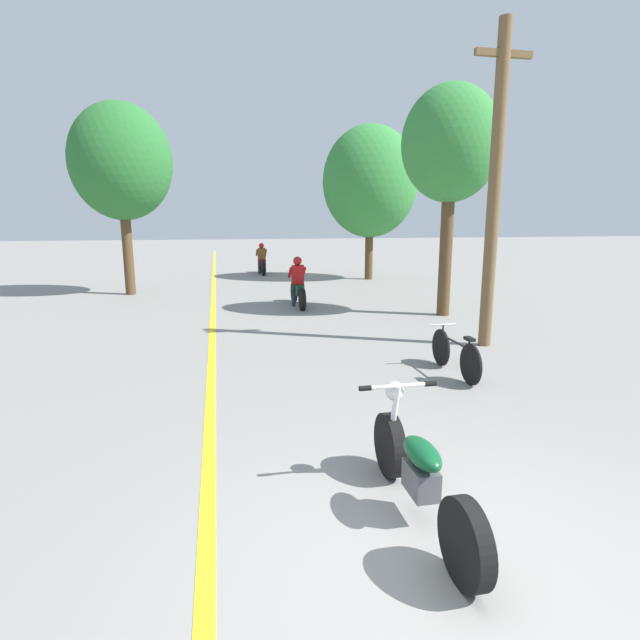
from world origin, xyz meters
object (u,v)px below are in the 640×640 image
at_px(roadside_tree_right_near, 451,146).
at_px(motorcycle_rider_lead, 298,287).
at_px(motorcycle_foreground, 419,473).
at_px(roadside_tree_right_far, 370,182).
at_px(motorcycle_rider_far, 262,262).
at_px(bicycle_parked, 455,354).
at_px(utility_pole, 495,186).
at_px(roadside_tree_left, 121,163).

distance_m(roadside_tree_right_near, motorcycle_rider_lead, 5.48).
xyz_separation_m(motorcycle_foreground, motorcycle_rider_lead, (0.67, 10.45, 0.14)).
xyz_separation_m(roadside_tree_right_far, motorcycle_rider_far, (-4.16, 2.86, -3.37)).
distance_m(motorcycle_rider_lead, motorcycle_rider_far, 8.69).
height_order(roadside_tree_right_near, motorcycle_rider_lead, roadside_tree_right_near).
bearing_deg(roadside_tree_right_far, motorcycle_rider_lead, -123.85).
distance_m(roadside_tree_right_far, bicycle_parked, 13.43).
distance_m(roadside_tree_right_near, motorcycle_foreground, 10.03).
height_order(roadside_tree_right_near, roadside_tree_right_far, roadside_tree_right_far).
distance_m(roadside_tree_right_far, motorcycle_rider_lead, 7.77).
bearing_deg(utility_pole, motorcycle_rider_far, 102.73).
bearing_deg(roadside_tree_left, motorcycle_rider_lead, -33.08).
distance_m(utility_pole, bicycle_parked, 3.49).
xyz_separation_m(motorcycle_rider_far, bicycle_parked, (1.69, -15.58, -0.19)).
bearing_deg(motorcycle_rider_far, roadside_tree_left, -131.86).
bearing_deg(roadside_tree_right_far, roadside_tree_right_near, -93.09).
bearing_deg(roadside_tree_left, roadside_tree_right_near, -32.53).
bearing_deg(motorcycle_foreground, roadside_tree_left, 107.76).
xyz_separation_m(roadside_tree_left, motorcycle_rider_lead, (5.07, -3.30, -3.66)).
distance_m(motorcycle_foreground, motorcycle_rider_lead, 10.47).
bearing_deg(roadside_tree_right_near, roadside_tree_right_far, 86.91).
relative_size(utility_pole, bicycle_parked, 3.58).
bearing_deg(motorcycle_rider_far, roadside_tree_right_far, -34.58).
bearing_deg(motorcycle_foreground, bicycle_parked, 59.43).
xyz_separation_m(motorcycle_rider_lead, bicycle_parked, (1.43, -6.90, -0.20)).
xyz_separation_m(utility_pole, motorcycle_rider_lead, (-2.89, 5.25, -2.51)).
xyz_separation_m(roadside_tree_left, motorcycle_foreground, (4.41, -13.76, -3.79)).
distance_m(roadside_tree_right_near, bicycle_parked, 6.45).
height_order(utility_pole, bicycle_parked, utility_pole).
relative_size(motorcycle_foreground, motorcycle_rider_far, 1.05).
bearing_deg(bicycle_parked, utility_pole, 48.48).
height_order(roadside_tree_right_far, motorcycle_foreground, roadside_tree_right_far).
bearing_deg(motorcycle_foreground, roadside_tree_right_far, 74.32).
relative_size(motorcycle_rider_far, bicycle_parked, 1.23).
height_order(roadside_tree_right_far, motorcycle_rider_far, roadside_tree_right_far).
bearing_deg(motorcycle_foreground, motorcycle_rider_lead, 86.36).
relative_size(roadside_tree_right_far, motorcycle_rider_far, 2.99).
relative_size(motorcycle_foreground, bicycle_parked, 1.29).
xyz_separation_m(roadside_tree_right_far, bicycle_parked, (-2.47, -12.72, -3.56)).
relative_size(utility_pole, roadside_tree_left, 0.98).
bearing_deg(motorcycle_rider_lead, utility_pole, -61.14).
bearing_deg(roadside_tree_right_near, motorcycle_rider_far, 108.99).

